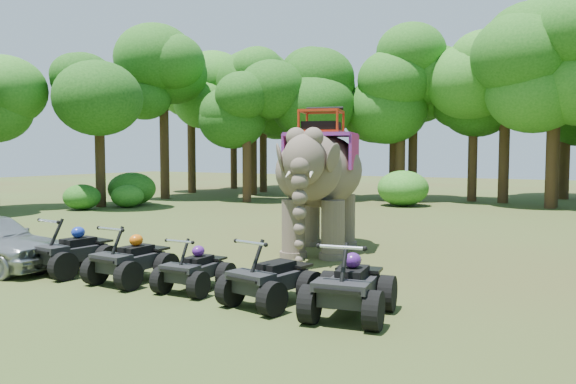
# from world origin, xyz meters

# --- Properties ---
(ground) EXTENTS (110.00, 110.00, 0.00)m
(ground) POSITION_xyz_m (0.00, 0.00, 0.00)
(ground) COLOR #47381E
(ground) RESTS_ON ground
(elephant) EXTENTS (3.46, 5.44, 4.23)m
(elephant) POSITION_xyz_m (-0.25, 3.55, 2.12)
(elephant) COLOR brown
(elephant) RESTS_ON ground
(atv_0) EXTENTS (1.52, 1.97, 1.36)m
(atv_0) POSITION_xyz_m (-4.09, -2.07, 0.68)
(atv_0) COLOR black
(atv_0) RESTS_ON ground
(atv_1) EXTENTS (1.33, 1.80, 1.31)m
(atv_1) POSITION_xyz_m (-2.17, -2.07, 0.65)
(atv_1) COLOR black
(atv_1) RESTS_ON ground
(atv_2) EXTENTS (1.21, 1.61, 1.15)m
(atv_2) POSITION_xyz_m (-0.45, -1.96, 0.57)
(atv_2) COLOR black
(atv_2) RESTS_ON ground
(atv_3) EXTENTS (1.55, 1.94, 1.30)m
(atv_3) POSITION_xyz_m (1.50, -2.09, 0.65)
(atv_3) COLOR black
(atv_3) RESTS_ON ground
(atv_4) EXTENTS (1.63, 2.05, 1.38)m
(atv_4) POSITION_xyz_m (3.14, -2.10, 0.69)
(atv_4) COLOR black
(atv_4) RESTS_ON ground
(tree_0) EXTENTS (5.58, 5.58, 7.97)m
(tree_0) POSITION_xyz_m (0.00, 23.41, 3.98)
(tree_0) COLOR #195114
(tree_0) RESTS_ON ground
(tree_1) EXTENTS (5.92, 5.92, 8.46)m
(tree_1) POSITION_xyz_m (4.50, 21.73, 4.23)
(tree_1) COLOR #195114
(tree_1) RESTS_ON ground
(tree_23) EXTENTS (5.22, 5.22, 7.46)m
(tree_23) POSITION_xyz_m (-16.53, 9.96, 3.73)
(tree_23) COLOR #195114
(tree_23) RESTS_ON ground
(tree_24) EXTENTS (6.35, 6.35, 9.07)m
(tree_24) POSITION_xyz_m (-17.20, 15.72, 4.54)
(tree_24) COLOR #195114
(tree_24) RESTS_ON ground
(tree_25) EXTENTS (4.93, 4.93, 7.04)m
(tree_25) POSITION_xyz_m (-11.34, 16.22, 3.52)
(tree_25) COLOR #195114
(tree_25) RESTS_ON ground
(tree_26) EXTENTS (5.79, 5.79, 8.28)m
(tree_26) POSITION_xyz_m (-8.76, 20.20, 4.14)
(tree_26) COLOR #195114
(tree_26) RESTS_ON ground
(tree_27) EXTENTS (5.55, 5.55, 7.93)m
(tree_27) POSITION_xyz_m (-4.86, 23.28, 3.97)
(tree_27) COLOR #195114
(tree_27) RESTS_ON ground
(tree_28) EXTENTS (6.53, 6.53, 9.33)m
(tree_28) POSITION_xyz_m (-3.88, 21.70, 4.66)
(tree_28) COLOR #195114
(tree_28) RESTS_ON ground
(tree_30) EXTENTS (6.86, 6.86, 9.80)m
(tree_30) POSITION_xyz_m (1.81, 23.09, 4.90)
(tree_30) COLOR #195114
(tree_30) RESTS_ON ground
(tree_31) EXTENTS (6.55, 6.55, 9.35)m
(tree_31) POSITION_xyz_m (-15.77, 29.17, 4.68)
(tree_31) COLOR #195114
(tree_31) RESTS_ON ground
(tree_32) EXTENTS (5.79, 5.79, 8.27)m
(tree_32) POSITION_xyz_m (-3.49, 22.92, 4.13)
(tree_32) COLOR #195114
(tree_32) RESTS_ON ground
(tree_34) EXTENTS (6.47, 6.47, 9.25)m
(tree_34) POSITION_xyz_m (4.48, 20.86, 4.62)
(tree_34) COLOR #195114
(tree_34) RESTS_ON ground
(tree_35) EXTENTS (6.51, 6.51, 9.30)m
(tree_35) POSITION_xyz_m (-19.16, 20.74, 4.65)
(tree_35) COLOR #195114
(tree_35) RESTS_ON ground
(tree_36) EXTENTS (5.54, 5.54, 7.92)m
(tree_36) POSITION_xyz_m (-19.31, 26.21, 3.96)
(tree_36) COLOR #195114
(tree_36) RESTS_ON ground
(tree_37) EXTENTS (6.34, 6.34, 9.06)m
(tree_37) POSITION_xyz_m (-14.33, 21.43, 4.53)
(tree_37) COLOR #195114
(tree_37) RESTS_ON ground
(tree_39) EXTENTS (7.59, 7.59, 10.85)m
(tree_39) POSITION_xyz_m (4.65, 27.83, 5.42)
(tree_39) COLOR #195114
(tree_39) RESTS_ON ground
(tree_40) EXTENTS (5.68, 5.68, 8.11)m
(tree_40) POSITION_xyz_m (-15.07, 23.96, 4.06)
(tree_40) COLOR #195114
(tree_40) RESTS_ON ground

